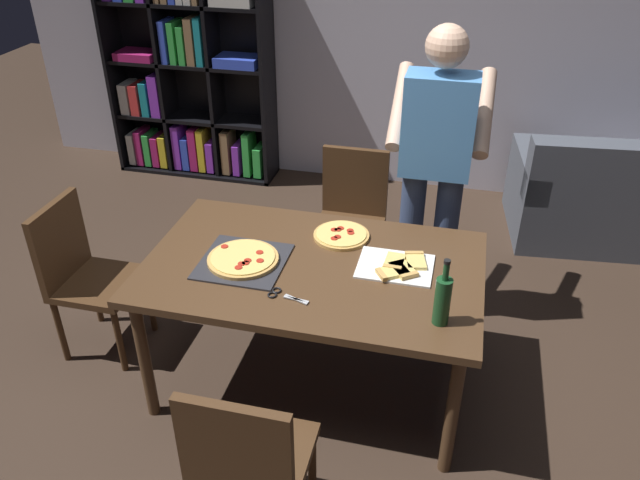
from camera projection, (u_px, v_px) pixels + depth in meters
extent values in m
plane|color=#38281E|center=(314.00, 378.00, 3.44)|extent=(12.00, 12.00, 0.00)
cube|color=#BCB7C6|center=(395.00, 14.00, 4.86)|extent=(6.40, 0.10, 2.80)
cube|color=#4C331E|center=(313.00, 268.00, 3.06)|extent=(1.64, 1.02, 0.04)
cylinder|color=#4C331E|center=(145.00, 359.00, 3.05)|extent=(0.06, 0.06, 0.71)
cylinder|color=#4C331E|center=(452.00, 414.00, 2.75)|extent=(0.06, 0.06, 0.71)
cylinder|color=#4C331E|center=(212.00, 265.00, 3.75)|extent=(0.06, 0.06, 0.71)
cylinder|color=#4C331E|center=(462.00, 300.00, 3.46)|extent=(0.06, 0.06, 0.71)
cube|color=#472D19|center=(256.00, 457.00, 2.46)|extent=(0.42, 0.42, 0.04)
cube|color=#472D19|center=(235.00, 453.00, 2.17)|extent=(0.42, 0.04, 0.45)
cylinder|color=#472D19|center=(312.00, 467.00, 2.69)|extent=(0.04, 0.04, 0.41)
cylinder|color=#472D19|center=(233.00, 451.00, 2.76)|extent=(0.04, 0.04, 0.41)
cube|color=#472D19|center=(348.00, 229.00, 3.96)|extent=(0.42, 0.42, 0.04)
cube|color=#472D19|center=(355.00, 181.00, 3.99)|extent=(0.42, 0.04, 0.45)
cylinder|color=#472D19|center=(314.00, 270.00, 3.97)|extent=(0.04, 0.04, 0.41)
cylinder|color=#472D19|center=(370.00, 278.00, 3.90)|extent=(0.04, 0.04, 0.41)
cylinder|color=#472D19|center=(327.00, 241.00, 4.27)|extent=(0.04, 0.04, 0.41)
cylinder|color=#472D19|center=(379.00, 248.00, 4.19)|extent=(0.04, 0.04, 0.41)
cube|color=#472D19|center=(100.00, 284.00, 3.46)|extent=(0.42, 0.42, 0.04)
cube|color=#472D19|center=(59.00, 242.00, 3.37)|extent=(0.04, 0.42, 0.45)
cylinder|color=#472D19|center=(119.00, 341.00, 3.39)|extent=(0.04, 0.04, 0.41)
cylinder|color=#472D19|center=(150.00, 302.00, 3.69)|extent=(0.04, 0.04, 0.41)
cylinder|color=#472D19|center=(60.00, 331.00, 3.46)|extent=(0.04, 0.04, 0.41)
cylinder|color=#472D19|center=(95.00, 293.00, 3.76)|extent=(0.04, 0.04, 0.41)
cube|color=#4C515B|center=(629.00, 211.00, 4.65)|extent=(1.78, 1.01, 0.40)
cube|color=#4C515B|center=(529.00, 168.00, 4.58)|extent=(0.24, 0.86, 0.20)
cube|color=black|center=(114.00, 58.00, 5.35)|extent=(0.03, 0.35, 1.95)
cube|color=black|center=(267.00, 69.00, 5.07)|extent=(0.03, 0.35, 1.95)
cube|color=black|center=(200.00, 169.00, 5.71)|extent=(1.40, 0.35, 0.03)
cube|color=black|center=(197.00, 58.00, 5.34)|extent=(1.40, 0.03, 1.95)
cube|color=black|center=(195.00, 118.00, 5.46)|extent=(1.34, 0.29, 0.03)
cube|color=black|center=(189.00, 63.00, 5.21)|extent=(1.34, 0.29, 0.03)
cube|color=black|center=(182.00, 4.00, 4.96)|extent=(1.34, 0.29, 0.03)
cube|color=black|center=(164.00, 62.00, 5.26)|extent=(0.03, 0.29, 1.89)
cube|color=black|center=(214.00, 65.00, 5.17)|extent=(0.03, 0.29, 1.89)
cube|color=silver|center=(136.00, 146.00, 5.73)|extent=(0.06, 0.22, 0.28)
cube|color=#B21E66|center=(144.00, 145.00, 5.70)|extent=(0.06, 0.22, 0.31)
cube|color=green|center=(152.00, 147.00, 5.69)|extent=(0.06, 0.22, 0.29)
cube|color=#B21E66|center=(160.00, 149.00, 5.68)|extent=(0.06, 0.22, 0.27)
cube|color=yellow|center=(167.00, 149.00, 5.66)|extent=(0.06, 0.22, 0.29)
cube|color=purple|center=(181.00, 145.00, 5.61)|extent=(0.06, 0.22, 0.40)
cube|color=blue|center=(189.00, 151.00, 5.62)|extent=(0.06, 0.22, 0.29)
cube|color=#B21E66|center=(197.00, 147.00, 5.58)|extent=(0.07, 0.22, 0.38)
cube|color=yellow|center=(205.00, 148.00, 5.56)|extent=(0.06, 0.22, 0.38)
cube|color=purple|center=(214.00, 154.00, 5.58)|extent=(0.06, 0.22, 0.27)
cube|color=olive|center=(229.00, 150.00, 5.52)|extent=(0.07, 0.22, 0.38)
cube|color=purple|center=(240.00, 157.00, 5.53)|extent=(0.06, 0.22, 0.27)
cube|color=green|center=(250.00, 152.00, 5.48)|extent=(0.06, 0.22, 0.39)
cube|color=green|center=(260.00, 160.00, 5.49)|extent=(0.07, 0.22, 0.26)
cube|color=silver|center=(129.00, 97.00, 5.48)|extent=(0.08, 0.22, 0.26)
cube|color=red|center=(139.00, 98.00, 5.46)|extent=(0.08, 0.22, 0.26)
cube|color=teal|center=(149.00, 97.00, 5.44)|extent=(0.06, 0.22, 0.29)
cube|color=purple|center=(159.00, 94.00, 5.40)|extent=(0.08, 0.22, 0.36)
cube|color=#B21E66|center=(138.00, 55.00, 5.26)|extent=(0.34, 0.25, 0.06)
cube|color=blue|center=(168.00, 40.00, 5.13)|extent=(0.05, 0.22, 0.34)
cube|color=green|center=(177.00, 41.00, 5.12)|extent=(0.05, 0.22, 0.33)
cube|color=green|center=(186.00, 44.00, 5.11)|extent=(0.05, 0.22, 0.30)
cube|color=olive|center=(194.00, 40.00, 5.07)|extent=(0.06, 0.22, 0.37)
cube|color=teal|center=(203.00, 40.00, 5.06)|extent=(0.05, 0.22, 0.38)
cube|color=blue|center=(238.00, 61.00, 5.07)|extent=(0.35, 0.25, 0.08)
cylinder|color=#38476B|center=(443.00, 247.00, 3.69)|extent=(0.14, 0.14, 0.95)
cylinder|color=#38476B|center=(409.00, 243.00, 3.74)|extent=(0.14, 0.14, 0.95)
cube|color=#4C8CD1|center=(439.00, 125.00, 3.32)|extent=(0.38, 0.22, 0.55)
sphere|color=#E0B293|center=(447.00, 46.00, 3.11)|extent=(0.22, 0.22, 0.22)
cylinder|color=#E0B293|center=(485.00, 113.00, 3.41)|extent=(0.09, 0.50, 0.39)
cylinder|color=#E0B293|center=(400.00, 106.00, 3.50)|extent=(0.09, 0.50, 0.39)
cube|color=#2D2D33|center=(243.00, 261.00, 3.06)|extent=(0.41, 0.41, 0.01)
cylinder|color=tan|center=(243.00, 259.00, 3.05)|extent=(0.35, 0.35, 0.02)
cylinder|color=#EACC6B|center=(243.00, 257.00, 3.04)|extent=(0.31, 0.31, 0.01)
cylinder|color=#B22819|center=(248.00, 260.00, 3.01)|extent=(0.04, 0.04, 0.00)
cylinder|color=#B22819|center=(225.00, 246.00, 3.12)|extent=(0.04, 0.04, 0.00)
cylinder|color=#B22819|center=(241.00, 264.00, 2.99)|extent=(0.04, 0.04, 0.00)
cylinder|color=#B22819|center=(246.00, 263.00, 2.99)|extent=(0.04, 0.04, 0.00)
cylinder|color=#B22819|center=(260.00, 252.00, 3.07)|extent=(0.04, 0.04, 0.00)
cylinder|color=#B22819|center=(260.00, 261.00, 3.01)|extent=(0.04, 0.04, 0.00)
cylinder|color=#B22819|center=(238.00, 267.00, 2.96)|extent=(0.04, 0.04, 0.00)
cube|color=white|center=(395.00, 266.00, 3.02)|extent=(0.36, 0.28, 0.01)
cube|color=#EACC6B|center=(394.00, 262.00, 3.03)|extent=(0.10, 0.14, 0.02)
cube|color=tan|center=(392.00, 268.00, 2.98)|extent=(0.09, 0.03, 0.02)
cube|color=#EACC6B|center=(403.00, 269.00, 2.97)|extent=(0.16, 0.17, 0.02)
cube|color=tan|center=(409.00, 276.00, 2.93)|extent=(0.09, 0.07, 0.02)
cube|color=#EACC6B|center=(393.00, 273.00, 2.95)|extent=(0.17, 0.15, 0.02)
cube|color=tan|center=(381.00, 275.00, 2.93)|extent=(0.07, 0.09, 0.02)
cube|color=#EACC6B|center=(416.00, 261.00, 3.04)|extent=(0.12, 0.16, 0.02)
cube|color=tan|center=(414.00, 254.00, 3.09)|extent=(0.09, 0.04, 0.02)
cylinder|color=#194723|center=(442.00, 301.00, 2.61)|extent=(0.07, 0.07, 0.22)
cylinder|color=#194723|center=(446.00, 272.00, 2.53)|extent=(0.03, 0.03, 0.08)
cylinder|color=black|center=(447.00, 262.00, 2.51)|extent=(0.03, 0.03, 0.02)
cube|color=silver|center=(296.00, 299.00, 2.79)|extent=(0.12, 0.03, 0.01)
cube|color=silver|center=(296.00, 299.00, 2.79)|extent=(0.12, 0.05, 0.01)
torus|color=black|center=(277.00, 290.00, 2.85)|extent=(0.05, 0.05, 0.01)
torus|color=black|center=(272.00, 295.00, 2.82)|extent=(0.05, 0.05, 0.01)
cylinder|color=tan|center=(341.00, 236.00, 3.26)|extent=(0.29, 0.29, 0.02)
cylinder|color=#EACC6B|center=(341.00, 234.00, 3.25)|extent=(0.26, 0.26, 0.01)
cylinder|color=#B22819|center=(351.00, 233.00, 3.25)|extent=(0.04, 0.04, 0.00)
cylinder|color=#B22819|center=(338.00, 230.00, 3.28)|extent=(0.04, 0.04, 0.00)
cylinder|color=#B22819|center=(341.00, 228.00, 3.29)|extent=(0.04, 0.04, 0.00)
cylinder|color=#B22819|center=(334.00, 238.00, 3.20)|extent=(0.04, 0.04, 0.00)
cylinder|color=#B22819|center=(334.00, 230.00, 3.28)|extent=(0.04, 0.04, 0.00)
cylinder|color=#B22819|center=(338.00, 237.00, 3.22)|extent=(0.04, 0.04, 0.00)
cylinder|color=#B22819|center=(350.00, 230.00, 3.27)|extent=(0.04, 0.04, 0.00)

